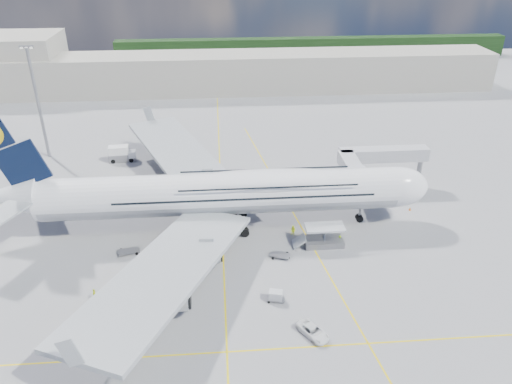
{
  "coord_description": "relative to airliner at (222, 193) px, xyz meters",
  "views": [
    {
      "loc": [
        -0.04,
        -66.36,
        47.36
      ],
      "look_at": [
        5.94,
        8.0,
        7.87
      ],
      "focal_mm": 35.0,
      "sensor_mm": 36.0,
      "label": 1
    }
  ],
  "objects": [
    {
      "name": "service_van",
      "position": [
        11.08,
        -27.98,
        -6.19
      ],
      "size": [
        4.46,
        5.34,
        1.36
      ],
      "primitive_type": "imported",
      "rotation": [
        0.0,
        0.0,
        0.55
      ],
      "color": "white",
      "rests_on": "ground"
    },
    {
      "name": "crew_tug",
      "position": [
        -5.64,
        -14.53,
        -6.02
      ],
      "size": [
        1.2,
        0.84,
        1.7
      ],
      "primitive_type": "imported",
      "rotation": [
        0.0,
        0.0,
        0.2
      ],
      "color": "#AEFD1A",
      "rests_on": "ground"
    },
    {
      "name": "airliner",
      "position": [
        0.0,
        0.0,
        0.0
      ],
      "size": [
        77.26,
        79.15,
        23.71
      ],
      "color": "white",
      "rests_on": "ground"
    },
    {
      "name": "catering_truck_inner",
      "position": [
        -7.42,
        24.49,
        -5.15
      ],
      "size": [
        6.58,
        4.1,
        3.65
      ],
      "rotation": [
        0.0,
        0.0,
        0.35
      ],
      "color": "gray",
      "rests_on": "ground"
    },
    {
      "name": "dolly_row_b",
      "position": [
        -14.71,
        -13.9,
        -6.54
      ],
      "size": [
        3.05,
        1.84,
        0.43
      ],
      "rotation": [
        0.0,
        0.0,
        -0.1
      ],
      "color": "gray",
      "rests_on": "ground"
    },
    {
      "name": "crew_wing",
      "position": [
        -18.96,
        -18.24,
        -6.01
      ],
      "size": [
        0.42,
        1.01,
        1.72
      ],
      "primitive_type": "imported",
      "rotation": [
        0.0,
        0.0,
        1.57
      ],
      "color": "#EAFF1A",
      "rests_on": "ground"
    },
    {
      "name": "cargo_loader",
      "position": [
        16.56,
        -7.11,
        -5.62
      ],
      "size": [
        8.53,
        3.2,
        3.67
      ],
      "color": "silver",
      "rests_on": "ground"
    },
    {
      "name": "dolly_nose_near",
      "position": [
        8.98,
        -10.03,
        -6.52
      ],
      "size": [
        3.5,
        2.67,
        0.46
      ],
      "rotation": [
        0.0,
        0.0,
        -0.37
      ],
      "color": "gray",
      "rests_on": "ground"
    },
    {
      "name": "crew_van",
      "position": [
        19.54,
        -6.84,
        -6.12
      ],
      "size": [
        0.76,
        0.87,
        1.5
      ],
      "primitive_type": "imported",
      "rotation": [
        0.0,
        0.0,
        2.05
      ],
      "color": "#A6E518",
      "rests_on": "ground"
    },
    {
      "name": "catering_truck_outer",
      "position": [
        -22.5,
        30.5,
        -5.16
      ],
      "size": [
        6.27,
        2.69,
        3.67
      ],
      "rotation": [
        0.0,
        0.0,
        0.08
      ],
      "color": "gray",
      "rests_on": "ground"
    },
    {
      "name": "terminal",
      "position": [
        -0.26,
        85.0,
        -0.87
      ],
      "size": [
        180.0,
        16.0,
        12.0
      ],
      "primitive_type": "cube",
      "color": "#B2AD9E",
      "rests_on": "ground"
    },
    {
      "name": "cone_nose",
      "position": [
        35.45,
        3.11,
        -6.58
      ],
      "size": [
        0.47,
        0.47,
        0.6
      ],
      "color": "orange",
      "rests_on": "ground"
    },
    {
      "name": "taxi_line_cross",
      "position": [
        -0.26,
        -30.0,
        -6.86
      ],
      "size": [
        120.0,
        0.25,
        0.01
      ],
      "primitive_type": "cube",
      "color": "yellow",
      "rests_on": "ground"
    },
    {
      "name": "cone_wing_right_outer",
      "position": [
        -19.96,
        -22.48,
        -6.56
      ],
      "size": [
        0.5,
        0.5,
        0.64
      ],
      "color": "orange",
      "rests_on": "ground"
    },
    {
      "name": "tree_line",
      "position": [
        39.74,
        130.0,
        -2.87
      ],
      "size": [
        160.0,
        6.0,
        8.0
      ],
      "primitive_type": "cube",
      "color": "#193814",
      "rests_on": "ground"
    },
    {
      "name": "baggage_tug",
      "position": [
        -3.16,
        -11.19,
        -6.0
      ],
      "size": [
        3.16,
        1.51,
        1.96
      ],
      "rotation": [
        0.0,
        0.0,
        0.02
      ],
      "color": "white",
      "rests_on": "ground"
    },
    {
      "name": "taxi_line_diag",
      "position": [
        13.74,
        -0.0,
        -6.86
      ],
      "size": [
        14.16,
        99.06,
        0.01
      ],
      "primitive_type": "cube",
      "rotation": [
        0.0,
        0.0,
        0.14
      ],
      "color": "yellow",
      "rests_on": "ground"
    },
    {
      "name": "dolly_row_a",
      "position": [
        -17.2,
        -20.52,
        -6.56
      ],
      "size": [
        3.09,
        2.31,
        0.4
      ],
      "rotation": [
        0.0,
        0.0,
        0.34
      ],
      "color": "gray",
      "rests_on": "ground"
    },
    {
      "name": "light_mast",
      "position": [
        -40.26,
        35.0,
        6.34
      ],
      "size": [
        3.0,
        0.7,
        25.5
      ],
      "color": "gray",
      "rests_on": "ground"
    },
    {
      "name": "jet_bridge",
      "position": [
        29.55,
        10.94,
        -0.02
      ],
      "size": [
        18.8,
        12.1,
        8.5
      ],
      "color": "#B7B7BC",
      "rests_on": "ground"
    },
    {
      "name": "cone_tail",
      "position": [
        -27.73,
        5.61,
        -6.59
      ],
      "size": [
        0.45,
        0.45,
        0.58
      ],
      "color": "orange",
      "rests_on": "ground"
    },
    {
      "name": "taxi_line_main",
      "position": [
        -0.26,
        -10.0,
        -6.86
      ],
      "size": [
        0.25,
        220.0,
        0.01
      ],
      "primitive_type": "cube",
      "color": "yellow",
      "rests_on": "ground"
    },
    {
      "name": "dolly_nose_far",
      "position": [
        7.0,
        -20.68,
        -5.99
      ],
      "size": [
        2.83,
        1.9,
        1.64
      ],
      "rotation": [
        0.0,
        0.0,
        -0.21
      ],
      "color": "gray",
      "rests_on": "ground"
    },
    {
      "name": "cone_wing_left_inner",
      "position": [
        -2.6,
        17.19,
        -6.58
      ],
      "size": [
        0.47,
        0.47,
        0.6
      ],
      "color": "orange",
      "rests_on": "ground"
    },
    {
      "name": "cone_wing_right_inner",
      "position": [
        -8.37,
        -11.45,
        -6.6
      ],
      "size": [
        0.43,
        0.43,
        0.55
      ],
      "color": "orange",
      "rests_on": "ground"
    },
    {
      "name": "crew_loader",
      "position": [
        12.0,
        -3.79,
        -5.9
      ],
      "size": [
        1.19,
        1.19,
        1.94
      ],
      "primitive_type": "imported",
      "rotation": [
        0.0,
        0.0,
        -0.79
      ],
      "color": "#EBFF1A",
      "rests_on": "ground"
    },
    {
      "name": "dolly_back",
      "position": [
        -15.73,
        -6.94,
        -6.48
      ],
      "size": [
        3.76,
        2.56,
        0.5
      ],
      "rotation": [
        0.0,
        0.0,
        0.23
      ],
      "color": "gray",
      "rests_on": "ground"
    },
    {
      "name": "crew_nose",
      "position": [
        20.08,
        -3.24,
        -5.92
      ],
      "size": [
        0.8,
        0.82,
        1.9
      ],
      "primitive_type": "imported",
      "rotation": [
        0.0,
        0.0,
        0.83
      ],
      "color": "#BFFF1A",
      "rests_on": "ground"
    },
    {
      "name": "dolly_row_c",
      "position": [
        -14.65,
        -12.89,
        -6.5
      ],
      "size": [
        3.37,
        1.97,
        0.48
      ],
      "rotation": [
        0.0,
        0.0,
        -0.07
      ],
      "color": "gray",
      "rests_on": "ground"
    },
    {
      "name": "cone_wing_left_outer",
      "position": [
        -14.61,
        17.1,
        -6.59
      ],
      "size": [
        0.46,
        0.46,
        0.59
      ],
      "color": "orange",
      "rests_on": "ground"
    },
    {
      "name": "ground",
      "position": [
        -0.26,
        -10.0,
        -6.87
      ],
      "size": [
        300.0,
        300.0,
        0.0
      ],
      "primitive_type": "plane",
      "color": "gray",
      "rests_on": "ground"
    }
  ]
}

